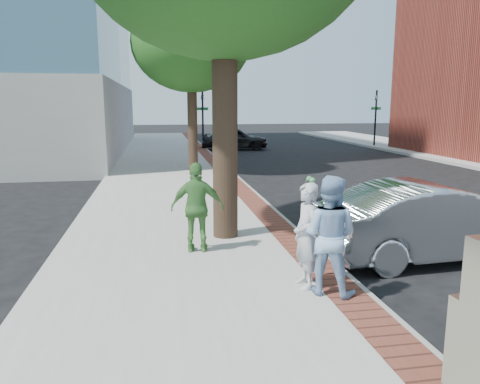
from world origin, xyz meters
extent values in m
plane|color=black|center=(0.00, 0.00, 0.00)|extent=(120.00, 120.00, 0.00)
cube|color=#9E9991|center=(-1.50, 8.00, 0.07)|extent=(5.00, 60.00, 0.15)
cube|color=brown|center=(0.70, 8.00, 0.15)|extent=(0.60, 60.00, 0.01)
cube|color=gray|center=(1.05, 8.00, 0.07)|extent=(0.10, 60.00, 0.15)
cylinder|color=black|center=(0.90, 22.00, 1.90)|extent=(0.12, 0.12, 3.80)
imported|color=black|center=(0.90, 22.00, 3.00)|extent=(0.18, 0.15, 0.90)
cube|color=#1E7238|center=(0.90, 22.00, 2.60)|extent=(0.70, 0.03, 0.18)
cylinder|color=black|center=(12.50, 22.00, 1.90)|extent=(0.12, 0.12, 3.80)
imported|color=black|center=(12.50, 22.00, 3.00)|extent=(0.18, 0.15, 0.90)
cube|color=#1E7238|center=(12.50, 22.00, 2.60)|extent=(0.70, 0.03, 0.18)
cylinder|color=black|center=(-0.60, 1.90, 2.35)|extent=(0.52, 0.52, 4.40)
cylinder|color=black|center=(-0.50, 12.00, 2.08)|extent=(0.40, 0.40, 3.85)
ellipsoid|color=#1B4313|center=(-0.50, 12.00, 5.32)|extent=(4.80, 4.80, 3.94)
cylinder|color=gray|center=(0.72, 0.30, 0.72)|extent=(0.07, 0.07, 1.15)
cube|color=#2D3030|center=(0.72, 0.21, 1.42)|extent=(0.12, 0.14, 0.24)
cube|color=#2D3030|center=(0.72, 0.39, 1.42)|extent=(0.12, 0.14, 0.24)
sphere|color=#3F8C4C|center=(0.72, 0.21, 1.57)|extent=(0.11, 0.11, 0.11)
sphere|color=#3F8C4C|center=(0.72, 0.39, 1.57)|extent=(0.11, 0.11, 0.11)
imported|color=#B5B5BA|center=(0.19, -1.11, 0.96)|extent=(0.40, 0.60, 1.61)
imported|color=#8CB0D8|center=(0.44, -1.37, 1.03)|extent=(1.08, 1.04, 1.76)
imported|color=#4A883E|center=(-1.27, 0.95, 1.00)|extent=(1.04, 0.55, 1.69)
imported|color=#B1B4B8|center=(3.13, 0.17, 0.73)|extent=(4.55, 1.84, 1.47)
imported|color=black|center=(2.94, 22.11, 0.72)|extent=(4.41, 2.17, 1.45)
camera|label=1|loc=(-1.97, -7.60, 2.91)|focal=35.00mm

